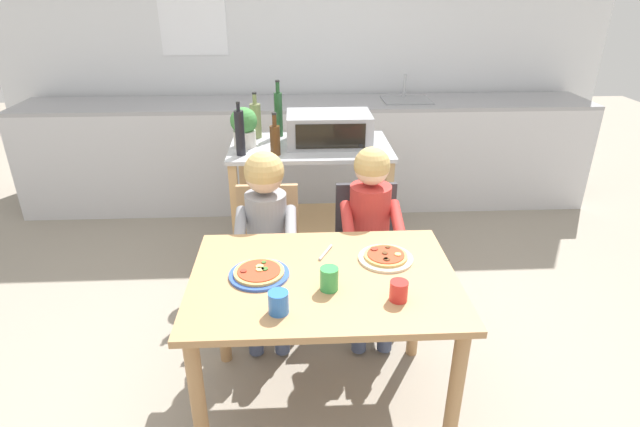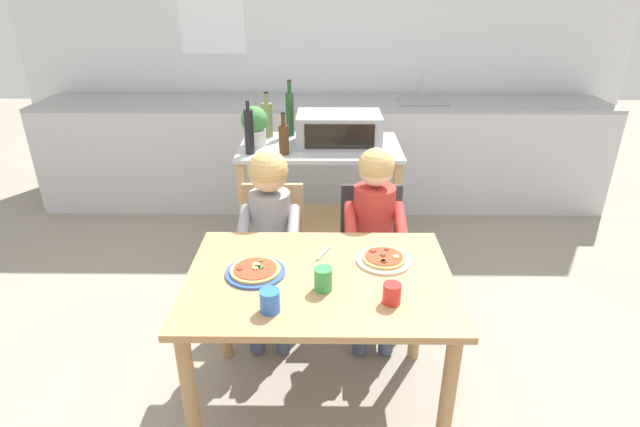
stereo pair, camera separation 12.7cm
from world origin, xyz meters
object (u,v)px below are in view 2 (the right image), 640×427
object	(u,v)px
bottle_dark_olive_oil	(249,131)
drinking_cup_red	(392,293)
kitchen_island_cart	(320,185)
dining_table	(319,298)
toaster_oven	(339,129)
dining_chair_left	(273,246)
pizza_plate_blue_rimmed	(255,271)
pizza_plate_cream	(384,259)
bottle_brown_beer	(290,113)
child_in_red_shirt	(374,225)
potted_herb_plant	(254,125)
drinking_cup_blue	(270,301)
serving_spoon	(324,252)
bottle_squat_spirits	(267,119)
dining_chair_right	(371,247)
child_in_grey_shirt	(269,221)
drinking_cup_green	(323,279)
bottle_slim_sauce	(284,138)

from	to	relation	value
bottle_dark_olive_oil	drinking_cup_red	xyz separation A→B (m)	(0.72, -1.38, -0.25)
kitchen_island_cart	dining_table	size ratio (longest dim) A/B	0.93
toaster_oven	dining_chair_left	xyz separation A→B (m)	(-0.38, -0.69, -0.49)
bottle_dark_olive_oil	dining_table	xyz separation A→B (m)	(0.44, -1.19, -0.40)
pizza_plate_blue_rimmed	pizza_plate_cream	world-z (taller)	same
bottle_brown_beer	drinking_cup_red	distance (m)	1.87
toaster_oven	child_in_red_shirt	size ratio (longest dim) A/B	0.51
potted_herb_plant	drinking_cup_blue	bearing A→B (deg)	-81.12
bottle_brown_beer	serving_spoon	xyz separation A→B (m)	(0.24, -1.40, -0.30)
child_in_red_shirt	pizza_plate_cream	xyz separation A→B (m)	(-0.00, -0.45, 0.05)
bottle_dark_olive_oil	bottle_squat_spirits	bearing A→B (deg)	79.34
potted_herb_plant	dining_chair_right	xyz separation A→B (m)	(0.72, -0.68, -0.52)
child_in_grey_shirt	kitchen_island_cart	bearing A→B (deg)	71.86
kitchen_island_cart	pizza_plate_blue_rimmed	bearing A→B (deg)	-100.84
dining_chair_right	drinking_cup_green	distance (m)	0.88
bottle_slim_sauce	bottle_squat_spirits	bearing A→B (deg)	110.30
bottle_slim_sauce	drinking_cup_green	size ratio (longest dim) A/B	2.72
bottle_squat_spirits	pizza_plate_cream	bearing A→B (deg)	-65.49
drinking_cup_blue	potted_herb_plant	bearing A→B (deg)	98.88
kitchen_island_cart	bottle_squat_spirits	xyz separation A→B (m)	(-0.36, 0.19, 0.40)
potted_herb_plant	dining_chair_right	distance (m)	1.12
kitchen_island_cart	child_in_grey_shirt	xyz separation A→B (m)	(-0.26, -0.79, 0.11)
bottle_dark_olive_oil	serving_spoon	xyz separation A→B (m)	(0.46, -1.00, -0.28)
drinking_cup_blue	toaster_oven	bearing A→B (deg)	79.80
drinking_cup_blue	bottle_dark_olive_oil	bearing A→B (deg)	100.31
dining_table	child_in_red_shirt	xyz separation A→B (m)	(0.28, 0.57, 0.07)
child_in_grey_shirt	potted_herb_plant	bearing A→B (deg)	101.71
kitchen_island_cart	dining_chair_left	distance (m)	0.73
drinking_cup_green	bottle_squat_spirits	bearing A→B (deg)	103.19
drinking_cup_red	drinking_cup_green	world-z (taller)	drinking_cup_green
bottle_brown_beer	pizza_plate_blue_rimmed	bearing A→B (deg)	-91.90
pizza_plate_blue_rimmed	bottle_squat_spirits	bearing A→B (deg)	93.78
dining_chair_right	child_in_red_shirt	xyz separation A→B (m)	(0.00, -0.12, 0.20)
bottle_dark_olive_oil	dining_chair_right	bearing A→B (deg)	-34.69
dining_table	child_in_red_shirt	world-z (taller)	child_in_red_shirt
bottle_brown_beer	pizza_plate_cream	distance (m)	1.58
dining_table	drinking_cup_green	distance (m)	0.19
bottle_dark_olive_oil	child_in_grey_shirt	xyz separation A→B (m)	(0.17, -0.61, -0.32)
bottle_slim_sauce	dining_table	distance (m)	1.25
kitchen_island_cart	potted_herb_plant	distance (m)	0.59
toaster_oven	pizza_plate_cream	bearing A→B (deg)	-82.23
bottle_squat_spirits	serving_spoon	size ratio (longest dim) A/B	2.20
kitchen_island_cart	drinking_cup_blue	distance (m)	1.64
bottle_slim_sauce	dining_chair_right	world-z (taller)	bottle_slim_sauce
toaster_oven	dining_chair_right	size ratio (longest dim) A/B	0.67
toaster_oven	bottle_slim_sauce	bearing A→B (deg)	-148.95
child_in_red_shirt	pizza_plate_blue_rimmed	xyz separation A→B (m)	(-0.55, -0.55, 0.05)
bottle_dark_olive_oil	child_in_red_shirt	world-z (taller)	bottle_dark_olive_oil
dining_chair_right	potted_herb_plant	bearing A→B (deg)	136.64
potted_herb_plant	pizza_plate_cream	world-z (taller)	potted_herb_plant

